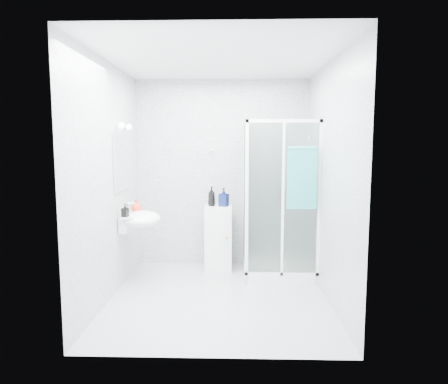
{
  "coord_description": "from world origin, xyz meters",
  "views": [
    {
      "loc": [
        0.18,
        -4.31,
        1.69
      ],
      "look_at": [
        0.05,
        0.35,
        1.15
      ],
      "focal_mm": 32.0,
      "sensor_mm": 36.0,
      "label": 1
    }
  ],
  "objects_px": {
    "wall_basin": "(139,220)",
    "shampoo_bottle_b": "(224,197)",
    "shower_enclosure": "(273,242)",
    "storage_cabinet": "(218,238)",
    "soap_dispenser_orange": "(136,206)",
    "shampoo_bottle_a": "(212,196)",
    "hand_towel": "(302,176)",
    "soap_dispenser_black": "(125,210)"
  },
  "relations": [
    {
      "from": "shampoo_bottle_a",
      "to": "soap_dispenser_orange",
      "type": "bearing_deg",
      "value": -154.9
    },
    {
      "from": "shower_enclosure",
      "to": "shampoo_bottle_b",
      "type": "bearing_deg",
      "value": 159.82
    },
    {
      "from": "storage_cabinet",
      "to": "soap_dispenser_black",
      "type": "distance_m",
      "value": 1.39
    },
    {
      "from": "shampoo_bottle_b",
      "to": "soap_dispenser_orange",
      "type": "distance_m",
      "value": 1.16
    },
    {
      "from": "shampoo_bottle_a",
      "to": "shampoo_bottle_b",
      "type": "relative_size",
      "value": 1.07
    },
    {
      "from": "wall_basin",
      "to": "soap_dispenser_orange",
      "type": "xyz_separation_m",
      "value": [
        -0.07,
        0.13,
        0.15
      ]
    },
    {
      "from": "wall_basin",
      "to": "shampoo_bottle_b",
      "type": "bearing_deg",
      "value": 28.52
    },
    {
      "from": "shower_enclosure",
      "to": "shampoo_bottle_a",
      "type": "bearing_deg",
      "value": 162.83
    },
    {
      "from": "wall_basin",
      "to": "shampoo_bottle_a",
      "type": "height_order",
      "value": "shampoo_bottle_a"
    },
    {
      "from": "soap_dispenser_orange",
      "to": "soap_dispenser_black",
      "type": "xyz_separation_m",
      "value": [
        -0.06,
        -0.32,
        -0.01
      ]
    },
    {
      "from": "wall_basin",
      "to": "soap_dispenser_orange",
      "type": "distance_m",
      "value": 0.21
    },
    {
      "from": "hand_towel",
      "to": "shampoo_bottle_b",
      "type": "xyz_separation_m",
      "value": [
        -0.94,
        0.64,
        -0.33
      ]
    },
    {
      "from": "shower_enclosure",
      "to": "soap_dispenser_orange",
      "type": "bearing_deg",
      "value": -174.0
    },
    {
      "from": "wall_basin",
      "to": "shower_enclosure",
      "type": "bearing_deg",
      "value": 10.81
    },
    {
      "from": "storage_cabinet",
      "to": "soap_dispenser_orange",
      "type": "bearing_deg",
      "value": -157.07
    },
    {
      "from": "wall_basin",
      "to": "soap_dispenser_black",
      "type": "bearing_deg",
      "value": -124.48
    },
    {
      "from": "storage_cabinet",
      "to": "soap_dispenser_orange",
      "type": "height_order",
      "value": "soap_dispenser_orange"
    },
    {
      "from": "shower_enclosure",
      "to": "shampoo_bottle_a",
      "type": "height_order",
      "value": "shower_enclosure"
    },
    {
      "from": "shampoo_bottle_b",
      "to": "wall_basin",
      "type": "bearing_deg",
      "value": -151.48
    },
    {
      "from": "shower_enclosure",
      "to": "storage_cabinet",
      "type": "relative_size",
      "value": 2.27
    },
    {
      "from": "hand_towel",
      "to": "storage_cabinet",
      "type": "bearing_deg",
      "value": 147.0
    },
    {
      "from": "storage_cabinet",
      "to": "hand_towel",
      "type": "height_order",
      "value": "hand_towel"
    },
    {
      "from": "shower_enclosure",
      "to": "soap_dispenser_orange",
      "type": "distance_m",
      "value": 1.8
    },
    {
      "from": "shower_enclosure",
      "to": "shampoo_bottle_a",
      "type": "xyz_separation_m",
      "value": [
        -0.81,
        0.25,
        0.57
      ]
    },
    {
      "from": "shampoo_bottle_b",
      "to": "soap_dispenser_black",
      "type": "relative_size",
      "value": 1.64
    },
    {
      "from": "hand_towel",
      "to": "soap_dispenser_black",
      "type": "relative_size",
      "value": 4.88
    },
    {
      "from": "storage_cabinet",
      "to": "hand_towel",
      "type": "xyz_separation_m",
      "value": [
        1.01,
        -0.66,
        0.89
      ]
    },
    {
      "from": "shower_enclosure",
      "to": "soap_dispenser_orange",
      "type": "xyz_separation_m",
      "value": [
        -1.72,
        -0.18,
        0.5
      ]
    },
    {
      "from": "wall_basin",
      "to": "hand_towel",
      "type": "height_order",
      "value": "hand_towel"
    },
    {
      "from": "shampoo_bottle_b",
      "to": "soap_dispenser_orange",
      "type": "relative_size",
      "value": 1.53
    },
    {
      "from": "soap_dispenser_black",
      "to": "shampoo_bottle_a",
      "type": "bearing_deg",
      "value": 37.43
    },
    {
      "from": "shampoo_bottle_b",
      "to": "storage_cabinet",
      "type": "bearing_deg",
      "value": 165.61
    },
    {
      "from": "hand_towel",
      "to": "soap_dispenser_black",
      "type": "bearing_deg",
      "value": -177.36
    },
    {
      "from": "shampoo_bottle_a",
      "to": "soap_dispenser_black",
      "type": "relative_size",
      "value": 1.75
    },
    {
      "from": "shower_enclosure",
      "to": "wall_basin",
      "type": "relative_size",
      "value": 3.57
    },
    {
      "from": "hand_towel",
      "to": "wall_basin",
      "type": "bearing_deg",
      "value": 177.5
    },
    {
      "from": "shampoo_bottle_a",
      "to": "wall_basin",
      "type": "bearing_deg",
      "value": -146.39
    },
    {
      "from": "shampoo_bottle_b",
      "to": "soap_dispenser_orange",
      "type": "xyz_separation_m",
      "value": [
        -1.08,
        -0.42,
        -0.06
      ]
    },
    {
      "from": "soap_dispenser_orange",
      "to": "shampoo_bottle_a",
      "type": "bearing_deg",
      "value": 25.1
    },
    {
      "from": "storage_cabinet",
      "to": "hand_towel",
      "type": "bearing_deg",
      "value": -33.41
    },
    {
      "from": "shower_enclosure",
      "to": "storage_cabinet",
      "type": "height_order",
      "value": "shower_enclosure"
    },
    {
      "from": "shower_enclosure",
      "to": "soap_dispenser_orange",
      "type": "relative_size",
      "value": 12.37
    }
  ]
}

